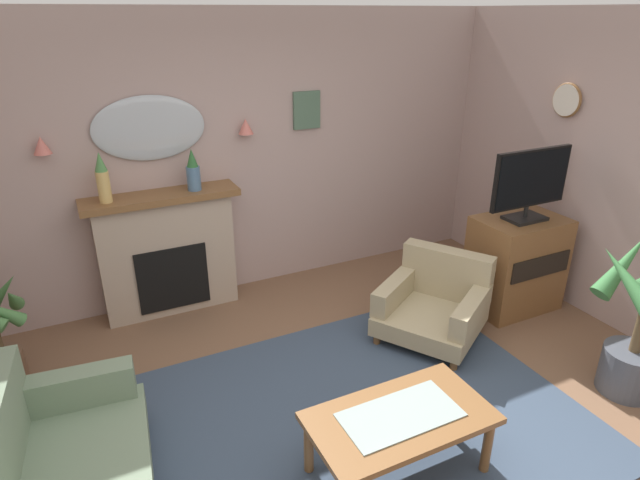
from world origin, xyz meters
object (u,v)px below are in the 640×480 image
object	(u,v)px
wall_mirror	(149,128)
armchair_near_fireplace	(435,302)
wall_sconce_right	(246,126)
tv_flatscreen	(531,183)
tv_cabinet	(516,263)
coffee_table	(400,423)
wall_sconce_left	(41,145)
mantel_vase_centre	(103,178)
framed_picture	(307,110)
mantel_vase_right	(193,172)
potted_plant_corner_palm	(640,328)
fireplace	(168,254)
wall_clock	(567,100)

from	to	relation	value
wall_mirror	armchair_near_fireplace	distance (m)	2.90
wall_sconce_right	tv_flatscreen	xyz separation A→B (m)	(2.10, -1.50, -0.41)
tv_cabinet	tv_flatscreen	distance (m)	0.80
coffee_table	wall_sconce_left	bearing A→B (deg)	121.68
coffee_table	mantel_vase_centre	bearing A→B (deg)	116.15
framed_picture	tv_cabinet	xyz separation A→B (m)	(1.45, -1.54, -1.30)
mantel_vase_right	potted_plant_corner_palm	xyz separation A→B (m)	(2.50, -2.69, -0.78)
wall_mirror	tv_flatscreen	bearing A→B (deg)	-27.73
mantel_vase_right	wall_sconce_right	size ratio (longest dim) A/B	2.68
mantel_vase_centre	fireplace	bearing A→B (deg)	3.60
wall_sconce_right	wall_clock	size ratio (longest dim) A/B	0.45
mantel_vase_right	tv_cabinet	bearing A→B (deg)	-27.16
mantel_vase_centre	mantel_vase_right	world-z (taller)	mantel_vase_centre
fireplace	tv_flatscreen	size ratio (longest dim) A/B	1.62
wall_clock	tv_cabinet	distance (m)	1.55
mantel_vase_right	framed_picture	xyz separation A→B (m)	(1.20, 0.18, 0.42)
wall_clock	tv_cabinet	size ratio (longest dim) A/B	0.34
mantel_vase_centre	wall_sconce_right	xyz separation A→B (m)	(1.30, 0.12, 0.29)
armchair_near_fireplace	tv_cabinet	xyz separation A→B (m)	(0.96, 0.05, 0.15)
tv_cabinet	tv_flatscreen	xyz separation A→B (m)	(0.00, -0.02, 0.80)
coffee_table	armchair_near_fireplace	distance (m)	1.65
wall_mirror	wall_sconce_right	world-z (taller)	wall_mirror
armchair_near_fireplace	tv_cabinet	bearing A→B (deg)	3.19
wall_clock	framed_picture	bearing A→B (deg)	145.18
mantel_vase_centre	wall_clock	distance (m)	4.12
fireplace	wall_clock	bearing A→B (deg)	-19.29
wall_sconce_left	mantel_vase_right	bearing A→B (deg)	-5.96
wall_sconce_right	potted_plant_corner_palm	distance (m)	3.59
fireplace	wall_clock	world-z (taller)	wall_clock
wall_mirror	wall_sconce_left	distance (m)	0.85
mantel_vase_right	wall_sconce_right	xyz separation A→B (m)	(0.55, 0.12, 0.33)
tv_cabinet	potted_plant_corner_palm	xyz separation A→B (m)	(-0.15, -1.33, 0.10)
wall_mirror	mantel_vase_centre	bearing A→B (deg)	-159.30
tv_cabinet	potted_plant_corner_palm	bearing A→B (deg)	-96.40
mantel_vase_centre	wall_clock	xyz separation A→B (m)	(3.91, -1.18, 0.53)
wall_mirror	tv_flatscreen	distance (m)	3.36
wall_mirror	wall_clock	size ratio (longest dim) A/B	3.10
fireplace	mantel_vase_right	bearing A→B (deg)	-5.39
wall_clock	armchair_near_fireplace	size ratio (longest dim) A/B	0.28
framed_picture	tv_flatscreen	world-z (taller)	framed_picture
framed_picture	coffee_table	world-z (taller)	framed_picture
tv_cabinet	framed_picture	bearing A→B (deg)	133.27
framed_picture	tv_flatscreen	bearing A→B (deg)	-47.12
framed_picture	tv_flatscreen	distance (m)	2.19
fireplace	wall_mirror	size ratio (longest dim) A/B	1.42
wall_mirror	framed_picture	bearing A→B (deg)	0.38
mantel_vase_centre	coffee_table	world-z (taller)	mantel_vase_centre
framed_picture	coffee_table	size ratio (longest dim) A/B	0.33
fireplace	wall_mirror	distance (m)	1.15
fireplace	armchair_near_fireplace	world-z (taller)	fireplace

